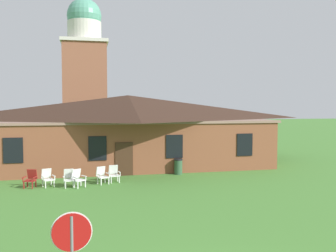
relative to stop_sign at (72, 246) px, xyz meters
name	(u,v)px	position (x,y,z in m)	size (l,w,h in m)	color
brick_building	(128,129)	(3.24, 20.26, 1.01)	(20.15, 10.40, 5.16)	brown
dome_tower	(85,75)	(-0.09, 35.77, 6.30)	(5.18, 5.18, 17.46)	#93563D
stop_sign	(72,246)	(0.00, 0.00, 0.00)	(0.81, 0.07, 2.30)	slate
lawn_chair_by_porch	(31,178)	(-2.75, 13.05, -1.12)	(0.74, 0.79, 0.96)	maroon
lawn_chair_near_door	(47,177)	(-1.90, 13.09, -1.12)	(0.80, 0.84, 0.96)	silver
lawn_chair_left_end	(69,178)	(-0.75, 12.73, -1.12)	(0.71, 0.74, 0.96)	silver
lawn_chair_middle	(78,178)	(-0.28, 12.61, -1.12)	(0.84, 0.87, 0.96)	white
lawn_chair_right_end	(102,175)	(1.02, 13.16, -1.12)	(0.80, 0.84, 0.96)	silver
lawn_chair_far_side	(114,173)	(1.70, 13.49, -1.12)	(0.70, 0.73, 0.96)	silver
trash_bin	(178,167)	(5.86, 14.96, -1.12)	(0.56, 0.56, 0.98)	#335638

